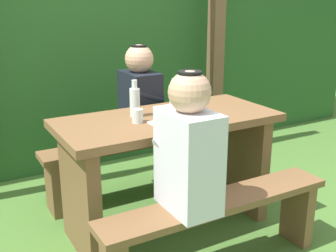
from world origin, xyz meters
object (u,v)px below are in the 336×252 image
Objects in this scene: bench_far at (132,156)px; cell_phone at (158,124)px; person_white_shirt at (188,148)px; picnic_table at (168,154)px; drinking_glass at (138,116)px; bottle_left at (174,99)px; bench_near at (218,220)px; bottle_right at (135,101)px; person_black_coat at (140,97)px.

bench_far is 0.84m from cell_phone.
bench_far is 1.22m from person_white_shirt.
picnic_table is 16.72× the size of drinking_glass.
person_white_shirt is at bearing -114.34° from bottle_left.
bottle_left is (0.30, 0.08, 0.05)m from drinking_glass.
cell_phone is (-0.14, -0.69, 0.46)m from bench_far.
person_white_shirt reaches higher than drinking_glass.
cell_phone reaches higher than bench_near.
bottle_left is 0.26m from bottle_right.
bench_far is at bearing 73.59° from cell_phone.
person_black_coat reaches higher than bottle_right.
bench_near is 6.04× the size of bottle_right.
picnic_table is 0.64m from person_white_shirt.
person_black_coat is at bearing 90.42° from bottle_left.
person_white_shirt reaches higher than cell_phone.
cell_phone is (-0.14, 0.42, 0.46)m from bench_near.
cell_phone is at bearing -107.58° from person_black_coat.
drinking_glass is (-0.23, -0.03, 0.29)m from picnic_table.
picnic_table reaches higher than bench_near.
drinking_glass is 0.36× the size of bottle_right.
drinking_glass is (-0.23, -0.59, 0.50)m from bench_far.
bench_far is at bearing 177.45° from person_black_coat.
bottle_left is at bearing 34.69° from picnic_table.
person_white_shirt reaches higher than bottle_right.
bottle_left is at bearing 65.66° from person_white_shirt.
drinking_glass is 0.14m from cell_phone.
picnic_table is 0.32m from cell_phone.
bottle_right is (-0.18, 0.66, 0.55)m from bench_near.
bench_far is 6.04× the size of bottle_right.
bench_near is 1.00× the size of bench_far.
bench_far is at bearing 79.95° from person_white_shirt.
bottle_left is at bearing 82.72° from bench_near.
person_white_shirt is 0.53m from drinking_glass.
person_black_coat is (0.07, 1.11, 0.46)m from bench_near.
bottle_right is (0.02, 0.65, 0.10)m from person_white_shirt.
bottle_left reaches higher than drinking_glass.
person_white_shirt is at bearing -101.93° from cell_phone.
picnic_table is 1.95× the size of person_white_shirt.
picnic_table is 0.59m from bench_near.
person_white_shirt is 8.59× the size of drinking_glass.
person_white_shirt reaches higher than bottle_left.
cell_phone is (0.04, -0.24, -0.09)m from bottle_right.
bench_far is at bearing 68.95° from drinking_glass.
bench_near is 0.64m from cell_phone.
drinking_glass reaches higher than bench_near.
drinking_glass is (-0.30, -0.58, 0.04)m from person_black_coat.
cell_phone is at bearing -139.57° from bottle_left.
person_black_coat is 5.14× the size of cell_phone.
bench_near is 0.88m from bottle_right.
person_black_coat is (0.07, 0.55, 0.25)m from picnic_table.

